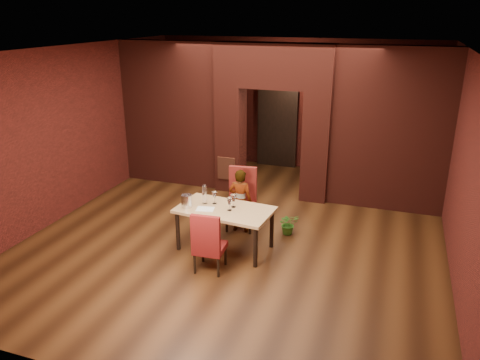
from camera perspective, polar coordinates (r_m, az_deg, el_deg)
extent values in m
plane|color=#432510|center=(8.64, 0.28, -6.11)|extent=(8.00, 8.00, 0.00)
cube|color=silver|center=(7.78, 0.32, 15.58)|extent=(7.00, 8.00, 0.04)
cube|color=maroon|center=(11.82, 6.64, 9.10)|extent=(7.00, 0.04, 3.20)
cube|color=maroon|center=(4.72, -15.76, -8.53)|extent=(7.00, 0.04, 3.20)
cube|color=maroon|center=(9.73, -19.71, 5.75)|extent=(0.04, 8.00, 3.20)
cube|color=maroon|center=(7.73, 25.68, 1.46)|extent=(0.04, 8.00, 3.20)
cube|color=maroon|center=(10.31, -1.13, 5.07)|extent=(0.55, 0.55, 2.30)
cube|color=maroon|center=(9.84, 9.35, 4.08)|extent=(0.55, 0.55, 2.30)
cube|color=maroon|center=(9.73, 4.22, 13.73)|extent=(2.45, 0.55, 0.90)
cube|color=maroon|center=(10.76, -8.29, 7.96)|extent=(2.28, 0.35, 3.20)
cube|color=maroon|center=(9.60, 17.85, 5.77)|extent=(2.28, 0.35, 3.20)
cube|color=#A84F30|center=(10.21, -1.68, 1.41)|extent=(0.40, 0.03, 0.50)
cube|color=black|center=(11.97, 4.59, 6.61)|extent=(0.90, 0.08, 2.10)
cube|color=black|center=(11.93, 4.54, 6.57)|extent=(1.02, 0.04, 2.22)
cube|color=tan|center=(7.86, -1.85, -5.93)|extent=(1.62, 1.01, 0.73)
cube|color=maroon|center=(8.49, 0.08, -2.41)|extent=(0.57, 0.57, 1.12)
cube|color=maroon|center=(7.20, -3.69, -7.38)|extent=(0.48, 0.48, 0.99)
imported|color=silver|center=(8.38, 0.04, -2.54)|extent=(0.43, 0.29, 1.18)
cube|color=white|center=(7.70, -4.26, -3.55)|extent=(0.32, 0.26, 0.00)
cylinder|color=silver|center=(7.76, -6.52, -2.57)|extent=(0.18, 0.18, 0.22)
cylinder|color=white|center=(7.86, -4.34, -1.72)|extent=(0.08, 0.08, 0.34)
imported|color=#2E661B|center=(8.46, 5.93, -5.33)|extent=(0.46, 0.44, 0.39)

